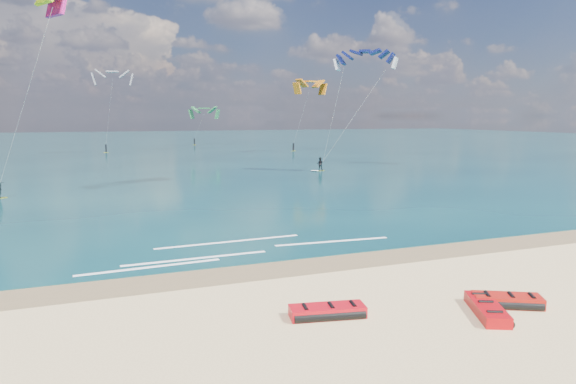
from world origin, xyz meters
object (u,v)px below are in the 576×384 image
object	(u,v)px
packed_kite_left	(327,317)
kitesurfer_far	(344,105)
packed_kite_right	(486,314)
packed_kite_mid	(507,306)

from	to	relation	value
packed_kite_left	kitesurfer_far	size ratio (longest dim) A/B	0.18
packed_kite_left	packed_kite_right	xyz separation A→B (m)	(4.86, -1.63, 0.00)
packed_kite_left	packed_kite_mid	world-z (taller)	packed_kite_mid
kitesurfer_far	packed_kite_mid	bearing A→B (deg)	-125.47
kitesurfer_far	packed_kite_right	bearing A→B (deg)	-126.83
packed_kite_left	kitesurfer_far	distance (m)	43.09
packed_kite_left	packed_kite_mid	xyz separation A→B (m)	(6.04, -1.29, 0.00)
packed_kite_right	packed_kite_left	bearing A→B (deg)	96.13
packed_kite_right	kitesurfer_far	size ratio (longest dim) A/B	0.18
packed_kite_mid	packed_kite_right	world-z (taller)	packed_kite_mid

